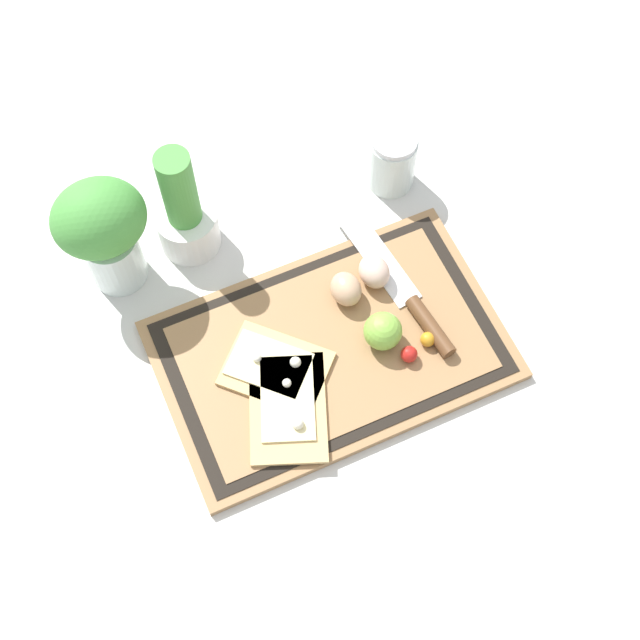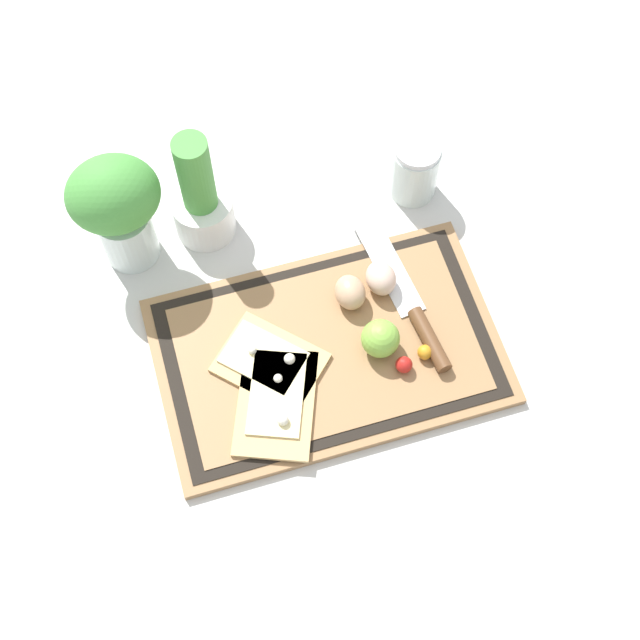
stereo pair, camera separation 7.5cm
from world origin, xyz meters
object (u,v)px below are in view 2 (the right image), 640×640
object	(u,v)px
pizza_slice_near	(276,401)
lime	(380,339)
egg_pink	(381,278)
herb_pot	(201,201)
cherry_tomato_red	(404,365)
egg_brown	(350,292)
pizza_slice_far	(269,361)
sauce_jar	(414,172)
cherry_tomato_yellow	(425,352)
herb_glass	(117,206)
knife	(416,314)

from	to	relation	value
pizza_slice_near	lime	xyz separation A→B (m)	(0.16, 0.04, 0.02)
egg_pink	herb_pot	world-z (taller)	herb_pot
lime	herb_pot	xyz separation A→B (m)	(-0.19, 0.28, 0.03)
cherry_tomato_red	egg_brown	bearing A→B (deg)	107.64
pizza_slice_far	sauce_jar	bearing A→B (deg)	38.22
cherry_tomato_yellow	herb_glass	bearing A→B (deg)	140.72
pizza_slice_far	sauce_jar	world-z (taller)	sauce_jar
sauce_jar	herb_glass	size ratio (longest dim) A/B	0.52
pizza_slice_far	cherry_tomato_red	size ratio (longest dim) A/B	7.20
pizza_slice_near	sauce_jar	xyz separation A→B (m)	(0.30, 0.29, 0.02)
egg_pink	cherry_tomato_red	size ratio (longest dim) A/B	2.21
egg_brown	herb_glass	bearing A→B (deg)	147.82
pizza_slice_near	knife	size ratio (longest dim) A/B	0.65
cherry_tomato_red	herb_glass	xyz separation A→B (m)	(-0.33, 0.31, 0.09)
herb_pot	pizza_slice_near	bearing A→B (deg)	-85.13
egg_pink	pizza_slice_far	bearing A→B (deg)	-158.87
pizza_slice_near	lime	size ratio (longest dim) A/B	3.41
knife	egg_pink	world-z (taller)	egg_pink
knife	egg_brown	distance (m)	0.10
lime	cherry_tomato_red	size ratio (longest dim) A/B	2.28
egg_pink	herb_pot	bearing A→B (deg)	140.68
pizza_slice_near	herb_pot	bearing A→B (deg)	94.87
pizza_slice_far	sauce_jar	xyz separation A→B (m)	(0.30, 0.23, 0.02)
sauce_jar	pizza_slice_near	bearing A→B (deg)	-135.68
herb_pot	pizza_slice_far	bearing A→B (deg)	-82.68
egg_pink	herb_pot	xyz separation A→B (m)	(-0.22, 0.18, 0.03)
pizza_slice_far	lime	xyz separation A→B (m)	(0.16, -0.02, 0.02)
pizza_slice_far	egg_brown	bearing A→B (deg)	24.50
egg_brown	sauce_jar	xyz separation A→B (m)	(0.16, 0.17, 0.01)
pizza_slice_far	cherry_tomato_yellow	world-z (taller)	pizza_slice_far
knife	lime	size ratio (longest dim) A/B	5.21
cherry_tomato_red	herb_glass	bearing A→B (deg)	136.91
egg_pink	herb_glass	size ratio (longest dim) A/B	0.26
pizza_slice_near	lime	bearing A→B (deg)	13.89
sauce_jar	knife	bearing A→B (deg)	-108.18
pizza_slice_far	egg_pink	distance (m)	0.20
cherry_tomato_yellow	herb_pot	distance (m)	0.40
pizza_slice_near	cherry_tomato_red	xyz separation A→B (m)	(0.19, -0.00, 0.01)
egg_pink	egg_brown	bearing A→B (deg)	-169.06
pizza_slice_far	egg_pink	size ratio (longest dim) A/B	3.26
pizza_slice_far	cherry_tomato_yellow	size ratio (longest dim) A/B	8.01
knife	lime	distance (m)	0.07
cherry_tomato_yellow	sauce_jar	bearing A→B (deg)	74.08
egg_pink	cherry_tomato_yellow	distance (m)	0.13
egg_pink	cherry_tomato_red	world-z (taller)	egg_pink
knife	sauce_jar	world-z (taller)	sauce_jar
sauce_jar	lime	bearing A→B (deg)	-118.56
knife	herb_glass	distance (m)	0.45
pizza_slice_far	cherry_tomato_red	distance (m)	0.19
knife	egg_pink	size ratio (longest dim) A/B	5.38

